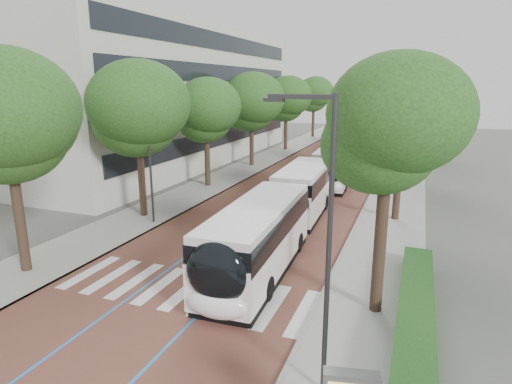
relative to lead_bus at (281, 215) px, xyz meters
The scene contains 20 objects.
ground 7.99m from the lead_bus, 106.55° to the right, with size 160.00×160.00×0.00m, color #51544C.
road 32.62m from the lead_bus, 93.92° to the left, with size 11.00×140.00×0.02m, color brown.
sidewalk_left 33.96m from the lead_bus, 106.66° to the left, with size 4.00×140.00×0.12m, color #9B9892.
sidewalk_right 32.97m from the lead_bus, 80.79° to the left, with size 4.00×140.00×0.12m, color #9B9892.
kerb_left 33.47m from the lead_bus, 103.54° to the left, with size 0.20×140.00×0.14m, color gray.
kerb_right 32.72m from the lead_bus, 84.08° to the left, with size 0.20×140.00×0.14m, color gray.
zebra_crossing 6.99m from the lead_bus, 107.33° to the right, with size 10.55×3.60×0.01m.
lane_line_left 32.77m from the lead_bus, 96.72° to the left, with size 0.12×126.00×0.01m, color blue.
lane_line_right 32.55m from the lead_bus, 91.11° to the left, with size 0.12×126.00×0.01m, color blue.
office_building 30.34m from the lead_bus, 136.63° to the left, with size 18.11×40.00×14.00m.
hedge 10.23m from the lead_bus, 47.49° to the right, with size 1.20×14.00×0.80m, color #184618.
streetlight_near 11.82m from the lead_bus, 67.30° to the right, with size 1.82×0.20×8.00m.
streetlight_far 15.49m from the lead_bus, 73.15° to the left, with size 1.82×0.20×8.00m.
lamp_post_left 8.71m from the lead_bus, behind, with size 0.14×0.14×8.00m, color #2D2D30.
trees_left 20.20m from the lead_bus, 119.71° to the left, with size 6.23×60.83×9.27m.
trees_right 17.86m from the lead_bus, 71.49° to the left, with size 5.64×47.16×9.04m.
lead_bus is the anchor object (origin of this frame).
bus_queued_0 16.16m from the lead_bus, 90.36° to the left, with size 3.19×12.52×3.20m.
bus_queued_1 28.68m from the lead_bus, 89.74° to the left, with size 3.23×12.52×3.20m.
bus_queued_2 42.52m from the lead_bus, 89.96° to the left, with size 3.08×12.50×3.20m.
Camera 1 is at (8.69, -13.09, 8.30)m, focal length 30.00 mm.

